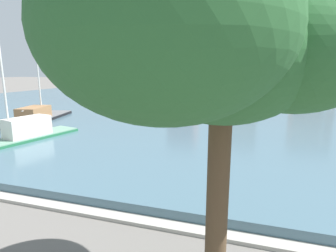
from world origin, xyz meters
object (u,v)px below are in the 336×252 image
sailboat_green (13,140)px  sailboat_navy (326,99)px  shade_tree (211,44)px  sailboat_black (42,118)px

sailboat_green → sailboat_navy: (23.64, 31.46, 0.01)m
sailboat_navy → shade_tree: sailboat_navy is taller
sailboat_green → sailboat_navy: size_ratio=1.02×
sailboat_black → shade_tree: (16.71, -14.50, 4.51)m
sailboat_green → sailboat_black: 7.93m
sailboat_navy → sailboat_black: size_ratio=0.89×
sailboat_green → shade_tree: size_ratio=1.35×
sailboat_green → sailboat_black: sailboat_black is taller
sailboat_green → sailboat_navy: sailboat_navy is taller
sailboat_green → sailboat_black: (-4.02, 6.84, -0.03)m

